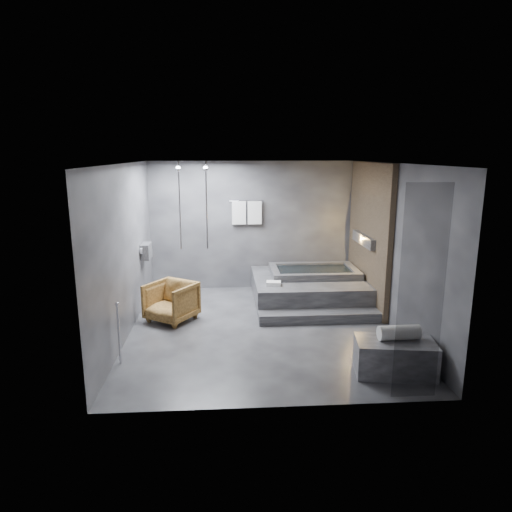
{
  "coord_description": "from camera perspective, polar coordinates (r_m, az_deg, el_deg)",
  "views": [
    {
      "loc": [
        -0.62,
        -7.38,
        2.97
      ],
      "look_at": [
        -0.09,
        0.3,
        1.22
      ],
      "focal_mm": 32.0,
      "sensor_mm": 36.0,
      "label": 1
    }
  ],
  "objects": [
    {
      "name": "tub_deck",
      "position": [
        9.39,
        6.52,
        -4.11
      ],
      "size": [
        2.2,
        2.0,
        0.5
      ],
      "primitive_type": "cube",
      "color": "#2D2D2F",
      "rests_on": "ground"
    },
    {
      "name": "concrete_bench",
      "position": [
        6.66,
        16.95,
        -12.0
      ],
      "size": [
        1.13,
        0.73,
        0.47
      ],
      "primitive_type": "cube",
      "rotation": [
        0.0,
        0.0,
        -0.15
      ],
      "color": "#38373A",
      "rests_on": "ground"
    },
    {
      "name": "deck_towel",
      "position": [
        8.71,
        2.22,
        -3.43
      ],
      "size": [
        0.3,
        0.24,
        0.07
      ],
      "primitive_type": "cube",
      "rotation": [
        0.0,
        0.0,
        -0.14
      ],
      "color": "white",
      "rests_on": "tub_deck"
    },
    {
      "name": "driftwood_chair",
      "position": [
        8.38,
        -10.55,
        -5.62
      ],
      "size": [
        1.06,
        1.07,
        0.71
      ],
      "primitive_type": "imported",
      "rotation": [
        0.0,
        0.0,
        -0.58
      ],
      "color": "#4C3013",
      "rests_on": "ground"
    },
    {
      "name": "rolled_towel",
      "position": [
        6.59,
        17.45,
        -9.12
      ],
      "size": [
        0.57,
        0.22,
        0.2
      ],
      "primitive_type": "cylinder",
      "rotation": [
        0.0,
        1.57,
        0.03
      ],
      "color": "silver",
      "rests_on": "concrete_bench"
    },
    {
      "name": "room",
      "position": [
        7.79,
        3.62,
        3.64
      ],
      "size": [
        5.0,
        5.04,
        2.82
      ],
      "color": "#28282B",
      "rests_on": "ground"
    },
    {
      "name": "tub_step",
      "position": [
        8.34,
        7.94,
        -7.51
      ],
      "size": [
        2.2,
        0.36,
        0.18
      ],
      "primitive_type": "cube",
      "color": "#2D2D2F",
      "rests_on": "ground"
    }
  ]
}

